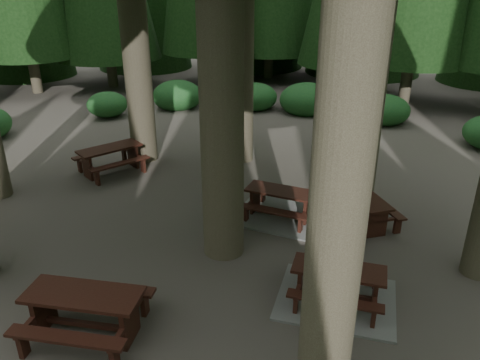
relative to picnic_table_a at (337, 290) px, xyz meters
The scene contains 7 objects.
ground 3.44m from the picnic_table_a, behind, with size 80.00×80.00×0.00m, color #534B43.
picnic_table_a is the anchor object (origin of this frame).
picnic_table_b 8.11m from the picnic_table_a, 162.96° to the left, with size 1.96×2.17×0.78m.
picnic_table_c 3.24m from the picnic_table_a, 133.55° to the left, with size 2.29×1.97×0.71m.
picnic_table_d 3.09m from the picnic_table_a, 99.09° to the left, with size 2.11×2.10×0.71m.
picnic_table_e 4.28m from the picnic_table_a, 138.63° to the right, with size 2.25×2.03×0.80m.
shrub_ring 2.89m from the picnic_table_a, 160.52° to the left, with size 23.86×24.64×1.49m.
Camera 1 is at (5.35, -6.95, 5.37)m, focal length 35.00 mm.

